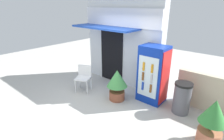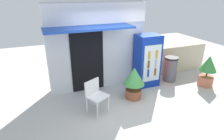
{
  "view_description": "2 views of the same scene",
  "coord_description": "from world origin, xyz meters",
  "px_view_note": "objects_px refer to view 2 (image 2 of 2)",
  "views": [
    {
      "loc": [
        3.37,
        -3.22,
        2.81
      ],
      "look_at": [
        -0.09,
        0.79,
        0.81
      ],
      "focal_mm": 28.46,
      "sensor_mm": 36.0,
      "label": 1
    },
    {
      "loc": [
        -2.15,
        -3.87,
        2.96
      ],
      "look_at": [
        -0.25,
        0.87,
        0.86
      ],
      "focal_mm": 30.76,
      "sensor_mm": 36.0,
      "label": 2
    }
  ],
  "objects_px": {
    "drink_cooler": "(147,61)",
    "plastic_chair": "(95,93)",
    "trash_bin": "(170,69)",
    "potted_plant_curbside": "(208,69)",
    "potted_plant_near_shop": "(134,80)"
  },
  "relations": [
    {
      "from": "drink_cooler",
      "to": "plastic_chair",
      "type": "relative_size",
      "value": 1.96
    },
    {
      "from": "plastic_chair",
      "to": "trash_bin",
      "type": "distance_m",
      "value": 3.11
    },
    {
      "from": "plastic_chair",
      "to": "trash_bin",
      "type": "bearing_deg",
      "value": 15.45
    },
    {
      "from": "plastic_chair",
      "to": "potted_plant_curbside",
      "type": "bearing_deg",
      "value": 0.97
    },
    {
      "from": "potted_plant_curbside",
      "to": "potted_plant_near_shop",
      "type": "bearing_deg",
      "value": 176.24
    },
    {
      "from": "drink_cooler",
      "to": "plastic_chair",
      "type": "distance_m",
      "value": 2.28
    },
    {
      "from": "drink_cooler",
      "to": "potted_plant_near_shop",
      "type": "distance_m",
      "value": 1.09
    },
    {
      "from": "trash_bin",
      "to": "plastic_chair",
      "type": "bearing_deg",
      "value": -164.55
    },
    {
      "from": "drink_cooler",
      "to": "trash_bin",
      "type": "height_order",
      "value": "drink_cooler"
    },
    {
      "from": "potted_plant_near_shop",
      "to": "trash_bin",
      "type": "height_order",
      "value": "potted_plant_near_shop"
    },
    {
      "from": "potted_plant_near_shop",
      "to": "trash_bin",
      "type": "bearing_deg",
      "value": 18.59
    },
    {
      "from": "drink_cooler",
      "to": "plastic_chair",
      "type": "bearing_deg",
      "value": -156.7
    },
    {
      "from": "potted_plant_near_shop",
      "to": "trash_bin",
      "type": "xyz_separation_m",
      "value": [
        1.75,
        0.59,
        -0.13
      ]
    },
    {
      "from": "drink_cooler",
      "to": "trash_bin",
      "type": "bearing_deg",
      "value": -3.78
    },
    {
      "from": "plastic_chair",
      "to": "potted_plant_curbside",
      "type": "relative_size",
      "value": 0.83
    }
  ]
}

